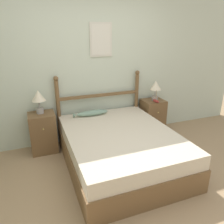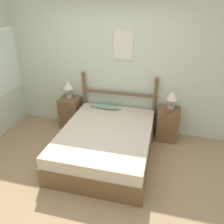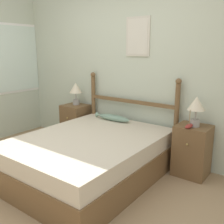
% 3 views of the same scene
% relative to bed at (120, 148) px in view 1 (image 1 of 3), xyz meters
% --- Properties ---
extents(ground_plane, '(16.00, 16.00, 0.00)m').
position_rel_bed_xyz_m(ground_plane, '(-0.16, -0.67, -0.26)').
color(ground_plane, '#9E7F5B').
extents(wall_back, '(6.40, 0.08, 2.55)m').
position_rel_bed_xyz_m(wall_back, '(-0.16, 1.06, 1.02)').
color(wall_back, beige).
rests_on(wall_back, ground_plane).
extents(bed, '(1.53, 1.97, 0.53)m').
position_rel_bed_xyz_m(bed, '(0.00, 0.00, 0.00)').
color(bed, brown).
rests_on(bed, ground_plane).
extents(headboard, '(1.55, 0.08, 1.22)m').
position_rel_bed_xyz_m(headboard, '(0.00, 0.95, 0.41)').
color(headboard, brown).
rests_on(headboard, ground_plane).
extents(nightstand_left, '(0.41, 0.39, 0.66)m').
position_rel_bed_xyz_m(nightstand_left, '(-1.03, 0.81, 0.07)').
color(nightstand_left, brown).
rests_on(nightstand_left, ground_plane).
extents(nightstand_right, '(0.41, 0.39, 0.66)m').
position_rel_bed_xyz_m(nightstand_right, '(1.03, 0.81, 0.07)').
color(nightstand_right, brown).
rests_on(nightstand_right, ground_plane).
extents(table_lamp_left, '(0.21, 0.21, 0.38)m').
position_rel_bed_xyz_m(table_lamp_left, '(-1.03, 0.85, 0.66)').
color(table_lamp_left, gray).
rests_on(table_lamp_left, nightstand_left).
extents(table_lamp_right, '(0.21, 0.21, 0.38)m').
position_rel_bed_xyz_m(table_lamp_right, '(1.04, 0.79, 0.66)').
color(table_lamp_right, gray).
rests_on(table_lamp_right, nightstand_right).
extents(model_boat, '(0.07, 0.19, 0.22)m').
position_rel_bed_xyz_m(model_boat, '(1.01, 0.69, 0.42)').
color(model_boat, maroon).
rests_on(model_boat, nightstand_right).
extents(fish_pillow, '(0.61, 0.14, 0.09)m').
position_rel_bed_xyz_m(fish_pillow, '(-0.21, 0.78, 0.31)').
color(fish_pillow, gray).
rests_on(fish_pillow, bed).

